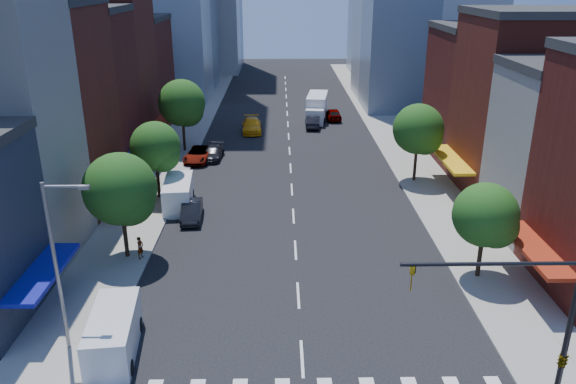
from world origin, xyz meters
The scene contains 28 objects.
ground centered at (0.00, 0.00, 0.00)m, with size 220.00×220.00×0.00m, color black.
sidewalk_left centered at (-12.50, 40.00, 0.07)m, with size 5.00×120.00×0.15m, color gray.
sidewalk_right centered at (12.50, 40.00, 0.07)m, with size 5.00×120.00×0.15m, color gray.
bldg_left_2 centered at (-21.00, 20.50, 8.00)m, with size 12.00×9.00×16.00m, color #591D15.
bldg_left_3 centered at (-21.00, 29.00, 7.50)m, with size 12.00×8.00×15.00m, color #4E1713.
bldg_left_4 centered at (-21.00, 37.50, 8.50)m, with size 12.00×9.00×17.00m, color #591D15.
bldg_left_5 centered at (-21.00, 47.00, 6.50)m, with size 12.00×10.00×13.00m, color #4E1713.
bldg_right_2 centered at (21.00, 24.00, 7.50)m, with size 12.00×10.00×15.00m, color #591D15.
bldg_right_3 centered at (21.00, 34.00, 6.50)m, with size 12.00×10.00×13.00m, color #4E1713.
traffic_signal centered at (9.94, -4.50, 4.16)m, with size 7.24×2.24×8.00m.
streetlight centered at (-11.81, 1.00, 5.28)m, with size 2.25×0.25×9.00m.
tree_left_near centered at (-11.35, 10.92, 4.87)m, with size 4.80×4.80×7.30m.
tree_left_mid centered at (-11.35, 21.92, 4.53)m, with size 4.20×4.20×6.65m.
tree_left_far centered at (-11.35, 35.92, 5.20)m, with size 5.00×5.00×7.75m.
tree_right_near centered at (11.65, 7.92, 4.19)m, with size 4.00×4.00×6.20m.
tree_right_far centered at (11.65, 25.92, 4.86)m, with size 4.60×4.60×7.20m.
parked_car_front centered at (-9.50, 0.37, 0.68)m, with size 1.60×3.98×1.36m, color #B0AFB4.
parked_car_second centered at (-8.05, 17.52, 0.72)m, with size 1.52×4.35×1.43m, color black.
parked_car_third centered at (-9.50, 32.50, 0.73)m, with size 2.41×5.22×1.45m, color #999999.
parked_car_rear centered at (-8.09, 33.24, 0.66)m, with size 1.86×4.56×1.32m, color black.
cargo_van_near centered at (-9.48, 0.48, 1.12)m, with size 2.69×5.52×2.27m.
cargo_van_far centered at (-9.49, 19.97, 1.15)m, with size 2.64×5.61×2.32m.
taxi centered at (-4.51, 44.17, 0.82)m, with size 2.29×5.63×1.63m, color #FFA90D.
traffic_car_oncoming centered at (3.16, 46.19, 0.77)m, with size 1.63×4.67×1.54m, color black.
traffic_car_far centered at (6.07, 50.26, 0.78)m, with size 1.85×4.59×1.56m, color #999999.
box_truck centered at (3.90, 50.50, 1.56)m, with size 3.47×8.42×3.29m.
pedestrian_near centered at (-10.50, 10.68, 0.93)m, with size 0.57×0.37×1.56m, color #999999.
pedestrian_far centered at (-10.50, 2.62, 0.98)m, with size 0.81×0.63×1.66m, color #999999.
Camera 1 is at (-1.06, -23.31, 17.97)m, focal length 35.00 mm.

